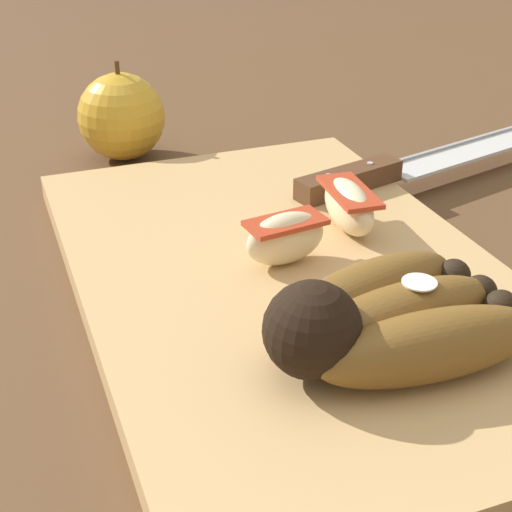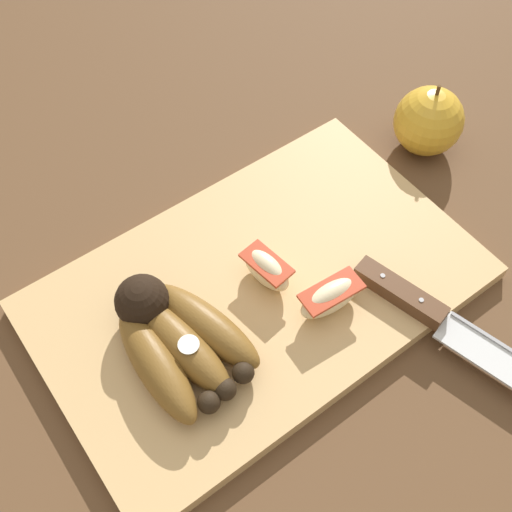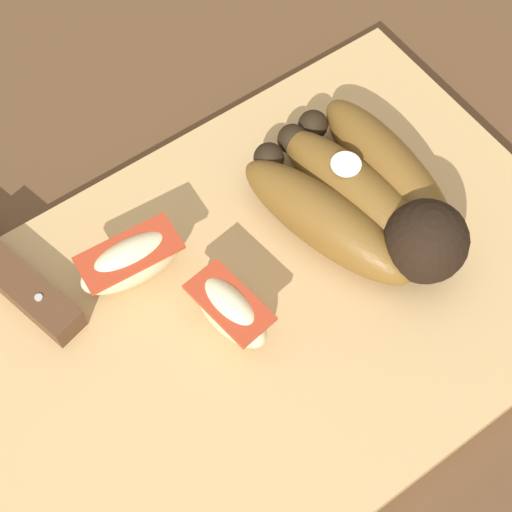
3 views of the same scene
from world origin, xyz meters
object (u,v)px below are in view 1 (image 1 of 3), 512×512
Objects in this scene: whole_apple at (121,117)px; apple_wedge_middle at (281,238)px; banana_bunch at (384,320)px; chefs_knife at (391,170)px; apple_wedge_near at (349,205)px.

apple_wedge_middle is at bearing 9.94° from whole_apple.
chefs_knife is (-0.23, 0.13, -0.02)m from banana_bunch.
banana_bunch is 2.19× the size of apple_wedge_near.
apple_wedge_near is 0.74× the size of whole_apple.
apple_wedge_middle is (-0.12, -0.01, -0.00)m from banana_bunch.
apple_wedge_middle reaches higher than chefs_knife.
banana_bunch is 1.63× the size of whole_apple.
banana_bunch is 0.41m from whole_apple.
apple_wedge_near is 1.15× the size of apple_wedge_middle.
apple_wedge_near is 0.28m from whole_apple.
banana_bunch is 2.52× the size of apple_wedge_middle.
apple_wedge_near is 0.07m from apple_wedge_middle.
banana_bunch is 0.12m from apple_wedge_middle.
banana_bunch reaches higher than chefs_knife.
apple_wedge_middle is at bearing -172.72° from banana_bunch.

